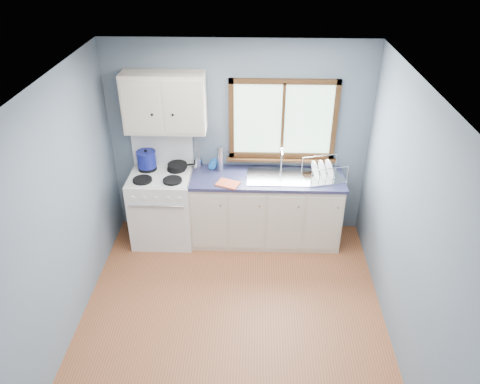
{
  "coord_description": "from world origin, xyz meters",
  "views": [
    {
      "loc": [
        0.21,
        -3.5,
        3.68
      ],
      "look_at": [
        0.05,
        0.9,
        1.05
      ],
      "focal_mm": 35.0,
      "sensor_mm": 36.0,
      "label": 1
    }
  ],
  "objects_px": {
    "base_cabinets": "(266,212)",
    "stockpot": "(146,159)",
    "gas_range": "(163,205)",
    "dish_rack": "(323,174)",
    "skillet": "(178,165)",
    "thermos": "(220,159)",
    "utensil_crock": "(198,163)",
    "sink": "(281,181)"
  },
  "relations": [
    {
      "from": "utensil_crock",
      "to": "thermos",
      "type": "relative_size",
      "value": 1.1
    },
    {
      "from": "stockpot",
      "to": "utensil_crock",
      "type": "bearing_deg",
      "value": 5.08
    },
    {
      "from": "sink",
      "to": "stockpot",
      "type": "relative_size",
      "value": 2.66
    },
    {
      "from": "skillet",
      "to": "stockpot",
      "type": "height_order",
      "value": "stockpot"
    },
    {
      "from": "gas_range",
      "to": "sink",
      "type": "height_order",
      "value": "gas_range"
    },
    {
      "from": "skillet",
      "to": "thermos",
      "type": "bearing_deg",
      "value": -9.32
    },
    {
      "from": "skillet",
      "to": "dish_rack",
      "type": "bearing_deg",
      "value": -16.27
    },
    {
      "from": "gas_range",
      "to": "dish_rack",
      "type": "relative_size",
      "value": 2.5
    },
    {
      "from": "utensil_crock",
      "to": "dish_rack",
      "type": "height_order",
      "value": "utensil_crock"
    },
    {
      "from": "thermos",
      "to": "utensil_crock",
      "type": "bearing_deg",
      "value": 171.76
    },
    {
      "from": "sink",
      "to": "dish_rack",
      "type": "distance_m",
      "value": 0.51
    },
    {
      "from": "sink",
      "to": "utensil_crock",
      "type": "distance_m",
      "value": 1.07
    },
    {
      "from": "utensil_crock",
      "to": "thermos",
      "type": "bearing_deg",
      "value": -8.24
    },
    {
      "from": "skillet",
      "to": "utensil_crock",
      "type": "xyz_separation_m",
      "value": [
        0.25,
        0.06,
        0.01
      ]
    },
    {
      "from": "thermos",
      "to": "dish_rack",
      "type": "height_order",
      "value": "thermos"
    },
    {
      "from": "dish_rack",
      "to": "base_cabinets",
      "type": "bearing_deg",
      "value": 163.07
    },
    {
      "from": "utensil_crock",
      "to": "skillet",
      "type": "bearing_deg",
      "value": -166.43
    },
    {
      "from": "skillet",
      "to": "base_cabinets",
      "type": "bearing_deg",
      "value": -18.21
    },
    {
      "from": "gas_range",
      "to": "sink",
      "type": "relative_size",
      "value": 1.62
    },
    {
      "from": "sink",
      "to": "thermos",
      "type": "relative_size",
      "value": 2.66
    },
    {
      "from": "skillet",
      "to": "utensil_crock",
      "type": "distance_m",
      "value": 0.26
    },
    {
      "from": "utensil_crock",
      "to": "base_cabinets",
      "type": "bearing_deg",
      "value": -12.72
    },
    {
      "from": "gas_range",
      "to": "skillet",
      "type": "relative_size",
      "value": 3.57
    },
    {
      "from": "base_cabinets",
      "to": "gas_range",
      "type": "bearing_deg",
      "value": -179.18
    },
    {
      "from": "gas_range",
      "to": "thermos",
      "type": "height_order",
      "value": "gas_range"
    },
    {
      "from": "thermos",
      "to": "dish_rack",
      "type": "xyz_separation_m",
      "value": [
        1.25,
        -0.17,
        -0.09
      ]
    },
    {
      "from": "base_cabinets",
      "to": "sink",
      "type": "distance_m",
      "value": 0.48
    },
    {
      "from": "dish_rack",
      "to": "gas_range",
      "type": "bearing_deg",
      "value": 164.77
    },
    {
      "from": "skillet",
      "to": "utensil_crock",
      "type": "bearing_deg",
      "value": 2.26
    },
    {
      "from": "gas_range",
      "to": "utensil_crock",
      "type": "distance_m",
      "value": 0.7
    },
    {
      "from": "utensil_crock",
      "to": "dish_rack",
      "type": "bearing_deg",
      "value": -7.97
    },
    {
      "from": "base_cabinets",
      "to": "thermos",
      "type": "distance_m",
      "value": 0.89
    },
    {
      "from": "skillet",
      "to": "thermos",
      "type": "relative_size",
      "value": 1.21
    },
    {
      "from": "base_cabinets",
      "to": "stockpot",
      "type": "relative_size",
      "value": 5.86
    },
    {
      "from": "gas_range",
      "to": "skillet",
      "type": "height_order",
      "value": "gas_range"
    },
    {
      "from": "gas_range",
      "to": "dish_rack",
      "type": "bearing_deg",
      "value": -0.06
    },
    {
      "from": "base_cabinets",
      "to": "thermos",
      "type": "relative_size",
      "value": 5.86
    },
    {
      "from": "utensil_crock",
      "to": "thermos",
      "type": "height_order",
      "value": "utensil_crock"
    },
    {
      "from": "stockpot",
      "to": "utensil_crock",
      "type": "xyz_separation_m",
      "value": [
        0.63,
        0.06,
        -0.07
      ]
    },
    {
      "from": "base_cabinets",
      "to": "skillet",
      "type": "xyz_separation_m",
      "value": [
        -1.11,
        0.13,
        0.57
      ]
    },
    {
      "from": "gas_range",
      "to": "thermos",
      "type": "relative_size",
      "value": 4.31
    },
    {
      "from": "base_cabinets",
      "to": "skillet",
      "type": "bearing_deg",
      "value": 173.1
    }
  ]
}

